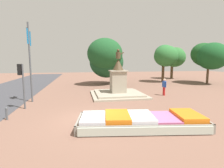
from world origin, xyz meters
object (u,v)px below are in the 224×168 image
at_px(banner_pole, 30,59).
at_px(flower_planter, 141,121).
at_px(traffic_light_mid_block, 21,78).
at_px(kerb_bollard_mid_b, 7,113).
at_px(statue_monument, 118,87).
at_px(pedestrian_with_handbag, 164,86).

bearing_deg(banner_pole, flower_planter, -44.93).
relative_size(traffic_light_mid_block, kerb_bollard_mid_b, 4.31).
bearing_deg(traffic_light_mid_block, flower_planter, -34.08).
relative_size(statue_monument, pedestrian_with_handbag, 3.08).
bearing_deg(flower_planter, banner_pole, 135.07).
xyz_separation_m(traffic_light_mid_block, pedestrian_with_handbag, (12.66, 2.88, -1.32)).
distance_m(banner_pole, pedestrian_with_handbag, 12.90).
distance_m(pedestrian_with_handbag, kerb_bollard_mid_b, 13.94).
bearing_deg(statue_monument, traffic_light_mid_block, -155.16).
bearing_deg(traffic_light_mid_block, banner_pole, 88.68).
bearing_deg(flower_planter, kerb_bollard_mid_b, 161.46).
xyz_separation_m(traffic_light_mid_block, kerb_bollard_mid_b, (-0.22, -2.44, -1.93)).
bearing_deg(banner_pole, pedestrian_with_handbag, 2.59).
relative_size(flower_planter, pedestrian_with_handbag, 4.04).
xyz_separation_m(statue_monument, traffic_light_mid_block, (-7.99, -3.70, 1.40)).
distance_m(statue_monument, kerb_bollard_mid_b, 10.26).
bearing_deg(traffic_light_mid_block, kerb_bollard_mid_b, -95.05).
height_order(traffic_light_mid_block, kerb_bollard_mid_b, traffic_light_mid_block).
xyz_separation_m(traffic_light_mid_block, banner_pole, (0.05, 2.31, 1.34)).
height_order(banner_pole, kerb_bollard_mid_b, banner_pole).
distance_m(statue_monument, banner_pole, 8.51).
xyz_separation_m(flower_planter, traffic_light_mid_block, (-7.35, 4.97, 2.03)).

